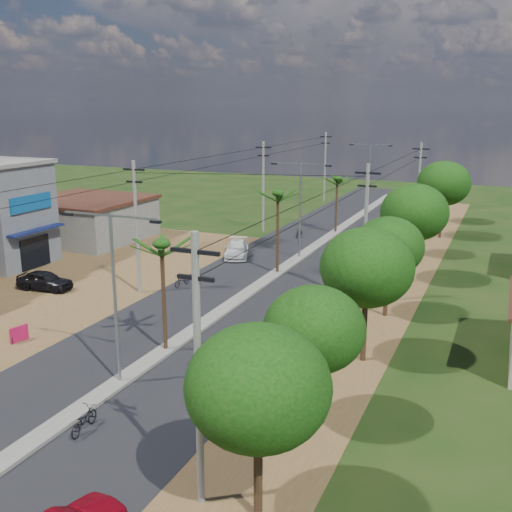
% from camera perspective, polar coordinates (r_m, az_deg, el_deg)
% --- Properties ---
extents(ground, '(160.00, 160.00, 0.00)m').
position_cam_1_polar(ground, '(28.99, -12.81, -11.77)').
color(ground, black).
rests_on(ground, ground).
extents(road, '(12.00, 110.00, 0.04)m').
position_cam_1_polar(road, '(41.09, -0.51, -3.46)').
color(road, black).
rests_on(road, ground).
extents(median, '(1.00, 90.00, 0.18)m').
position_cam_1_polar(median, '(43.71, 1.08, -2.27)').
color(median, '#605E56').
rests_on(median, ground).
extents(dirt_lot_west, '(18.00, 46.00, 0.04)m').
position_cam_1_polar(dirt_lot_west, '(43.99, -22.64, -3.40)').
color(dirt_lot_west, brown).
rests_on(dirt_lot_west, ground).
extents(dirt_shoulder_east, '(5.00, 90.00, 0.03)m').
position_cam_1_polar(dirt_shoulder_east, '(38.63, 11.16, -4.93)').
color(dirt_shoulder_east, brown).
rests_on(dirt_shoulder_east, ground).
extents(low_shed, '(10.40, 10.40, 3.95)m').
position_cam_1_polar(low_shed, '(58.93, -15.88, 3.41)').
color(low_shed, '#605E56').
rests_on(low_shed, ground).
extents(tree_east_a, '(4.40, 4.40, 6.37)m').
position_cam_1_polar(tree_east_a, '(18.00, 0.20, -12.37)').
color(tree_east_a, black).
rests_on(tree_east_a, ground).
extents(tree_east_b, '(4.00, 4.00, 5.83)m').
position_cam_1_polar(tree_east_b, '(23.37, 5.57, -6.97)').
color(tree_east_b, black).
rests_on(tree_east_b, ground).
extents(tree_east_c, '(4.60, 4.60, 6.83)m').
position_cam_1_polar(tree_east_c, '(29.48, 10.53, -1.08)').
color(tree_east_c, black).
rests_on(tree_east_c, ground).
extents(tree_east_d, '(4.20, 4.20, 6.13)m').
position_cam_1_polar(tree_east_d, '(36.32, 12.53, 0.87)').
color(tree_east_d, black).
rests_on(tree_east_d, ground).
extents(tree_east_e, '(4.80, 4.80, 7.14)m').
position_cam_1_polar(tree_east_e, '(43.88, 14.86, 4.03)').
color(tree_east_e, black).
rests_on(tree_east_e, ground).
extents(tree_east_f, '(3.80, 3.80, 5.52)m').
position_cam_1_polar(tree_east_f, '(51.95, 15.70, 4.17)').
color(tree_east_f, black).
rests_on(tree_east_f, ground).
extents(tree_east_g, '(5.00, 5.00, 7.38)m').
position_cam_1_polar(tree_east_g, '(59.55, 17.44, 6.60)').
color(tree_east_g, black).
rests_on(tree_east_g, ground).
extents(tree_east_h, '(4.40, 4.40, 6.52)m').
position_cam_1_polar(tree_east_h, '(67.56, 17.90, 6.90)').
color(tree_east_h, black).
rests_on(tree_east_h, ground).
extents(palm_median_near, '(2.00, 2.00, 6.15)m').
position_cam_1_polar(palm_median_near, '(30.23, -8.96, 0.68)').
color(palm_median_near, black).
rests_on(palm_median_near, ground).
extents(palm_median_mid, '(2.00, 2.00, 6.55)m').
position_cam_1_polar(palm_median_mid, '(44.25, 2.10, 5.64)').
color(palm_median_mid, black).
rests_on(palm_median_mid, ground).
extents(palm_median_far, '(2.00, 2.00, 5.85)m').
position_cam_1_polar(palm_median_far, '(59.40, 7.74, 7.13)').
color(palm_median_far, black).
rests_on(palm_median_far, ground).
extents(streetlight_near, '(5.10, 0.18, 8.00)m').
position_cam_1_polar(streetlight_near, '(27.25, -13.36, -2.68)').
color(streetlight_near, gray).
rests_on(streetlight_near, ground).
extents(streetlight_mid, '(5.10, 0.18, 8.00)m').
position_cam_1_polar(streetlight_mid, '(49.06, 4.22, 5.15)').
color(streetlight_mid, gray).
rests_on(streetlight_mid, ground).
extents(streetlight_far, '(5.10, 0.18, 8.00)m').
position_cam_1_polar(streetlight_far, '(72.95, 10.75, 7.95)').
color(streetlight_far, gray).
rests_on(streetlight_far, ground).
extents(utility_pole_w_b, '(1.60, 0.24, 9.00)m').
position_cam_1_polar(utility_pole_w_b, '(40.70, -11.32, 2.97)').
color(utility_pole_w_b, '#605E56').
rests_on(utility_pole_w_b, ground).
extents(utility_pole_w_c, '(1.60, 0.24, 9.00)m').
position_cam_1_polar(utility_pole_w_c, '(59.86, 0.69, 6.82)').
color(utility_pole_w_c, '#605E56').
rests_on(utility_pole_w_c, ground).
extents(utility_pole_w_d, '(1.60, 0.24, 9.00)m').
position_cam_1_polar(utility_pole_w_d, '(79.53, 6.59, 8.59)').
color(utility_pole_w_d, '#605E56').
rests_on(utility_pole_w_d, ground).
extents(utility_pole_e_a, '(1.60, 0.24, 9.00)m').
position_cam_1_polar(utility_pole_e_a, '(18.68, -5.54, -10.49)').
color(utility_pole_e_a, '#605E56').
rests_on(utility_pole_e_a, ground).
extents(utility_pole_e_b, '(1.60, 0.24, 9.00)m').
position_cam_1_polar(utility_pole_e_b, '(38.52, 10.36, 2.38)').
color(utility_pole_e_b, '#605E56').
rests_on(utility_pole_e_b, ground).
extents(utility_pole_e_c, '(1.60, 0.24, 9.00)m').
position_cam_1_polar(utility_pole_e_c, '(59.89, 15.21, 6.33)').
color(utility_pole_e_c, '#605E56').
rests_on(utility_pole_e_c, ground).
extents(car_silver_mid, '(1.94, 4.27, 1.36)m').
position_cam_1_polar(car_silver_mid, '(36.10, 4.00, -4.95)').
color(car_silver_mid, gray).
rests_on(car_silver_mid, ground).
extents(car_white_far, '(3.36, 4.89, 1.31)m').
position_cam_1_polar(car_white_far, '(50.29, -1.85, 0.61)').
color(car_white_far, silver).
rests_on(car_white_far, ground).
extents(car_parked_dark, '(4.07, 1.98, 1.34)m').
position_cam_1_polar(car_parked_dark, '(43.92, -19.48, -2.24)').
color(car_parked_dark, black).
rests_on(car_parked_dark, ground).
extents(moto_rider_east, '(0.84, 1.85, 0.94)m').
position_cam_1_polar(moto_rider_east, '(25.32, -16.08, -14.85)').
color(moto_rider_east, black).
rests_on(moto_rider_east, ground).
extents(moto_rider_west_a, '(0.76, 1.68, 0.85)m').
position_cam_1_polar(moto_rider_west_a, '(42.60, -7.04, -2.36)').
color(moto_rider_west_a, black).
rests_on(moto_rider_west_a, ground).
extents(moto_rider_west_b, '(0.55, 1.57, 0.93)m').
position_cam_1_polar(moto_rider_west_b, '(57.80, 4.14, 2.20)').
color(moto_rider_west_b, black).
rests_on(moto_rider_west_b, ground).
extents(roadside_sign, '(0.31, 1.08, 0.91)m').
position_cam_1_polar(roadside_sign, '(35.11, -21.63, -6.93)').
color(roadside_sign, '#A60F3D').
rests_on(roadside_sign, ground).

